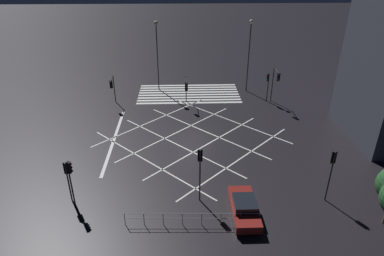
{
  "coord_description": "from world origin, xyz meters",
  "views": [
    {
      "loc": [
        1.07,
        30.52,
        17.01
      ],
      "look_at": [
        0.0,
        0.0,
        1.14
      ],
      "focal_mm": 32.0,
      "sensor_mm": 36.0,
      "label": 1
    }
  ],
  "objects_px": {
    "traffic_light_sw_main": "(268,82)",
    "street_lamp_east": "(250,44)",
    "waiting_car": "(244,207)",
    "traffic_light_ne_cross": "(67,173)",
    "traffic_light_median_north": "(200,165)",
    "traffic_light_sw_cross": "(276,79)",
    "traffic_light_nw_cross": "(332,166)",
    "traffic_light_median_south": "(186,87)",
    "traffic_light_ne_main": "(70,174)",
    "traffic_light_se_cross": "(112,86)",
    "street_lamp_west": "(157,40)"
  },
  "relations": [
    {
      "from": "traffic_light_ne_cross",
      "to": "waiting_car",
      "type": "xyz_separation_m",
      "value": [
        -12.89,
        2.13,
        -1.79
      ]
    },
    {
      "from": "traffic_light_sw_cross",
      "to": "traffic_light_ne_cross",
      "type": "distance_m",
      "value": 26.54
    },
    {
      "from": "traffic_light_sw_cross",
      "to": "traffic_light_ne_main",
      "type": "bearing_deg",
      "value": -47.04
    },
    {
      "from": "traffic_light_se_cross",
      "to": "street_lamp_east",
      "type": "height_order",
      "value": "street_lamp_east"
    },
    {
      "from": "traffic_light_se_cross",
      "to": "traffic_light_nw_cross",
      "type": "bearing_deg",
      "value": 45.68
    },
    {
      "from": "traffic_light_ne_cross",
      "to": "traffic_light_sw_main",
      "type": "height_order",
      "value": "traffic_light_sw_main"
    },
    {
      "from": "traffic_light_nw_cross",
      "to": "traffic_light_median_north",
      "type": "xyz_separation_m",
      "value": [
        9.62,
        -0.32,
        0.12
      ]
    },
    {
      "from": "traffic_light_nw_cross",
      "to": "traffic_light_ne_main",
      "type": "distance_m",
      "value": 18.96
    },
    {
      "from": "traffic_light_se_cross",
      "to": "traffic_light_sw_main",
      "type": "distance_m",
      "value": 19.03
    },
    {
      "from": "waiting_car",
      "to": "street_lamp_east",
      "type": "bearing_deg",
      "value": -10.41
    },
    {
      "from": "traffic_light_nw_cross",
      "to": "traffic_light_median_south",
      "type": "bearing_deg",
      "value": 29.29
    },
    {
      "from": "traffic_light_sw_cross",
      "to": "traffic_light_median_north",
      "type": "distance_m",
      "value": 20.54
    },
    {
      "from": "traffic_light_sw_cross",
      "to": "traffic_light_ne_cross",
      "type": "relative_size",
      "value": 1.34
    },
    {
      "from": "traffic_light_ne_main",
      "to": "traffic_light_median_north",
      "type": "xyz_separation_m",
      "value": [
        -9.34,
        -0.24,
        0.45
      ]
    },
    {
      "from": "traffic_light_nw_cross",
      "to": "street_lamp_east",
      "type": "bearing_deg",
      "value": 5.04
    },
    {
      "from": "traffic_light_nw_cross",
      "to": "traffic_light_median_south",
      "type": "relative_size",
      "value": 1.27
    },
    {
      "from": "traffic_light_se_cross",
      "to": "traffic_light_median_south",
      "type": "relative_size",
      "value": 1.05
    },
    {
      "from": "traffic_light_sw_main",
      "to": "traffic_light_median_north",
      "type": "bearing_deg",
      "value": 63.58
    },
    {
      "from": "street_lamp_west",
      "to": "traffic_light_nw_cross",
      "type": "bearing_deg",
      "value": 120.16
    },
    {
      "from": "traffic_light_nw_cross",
      "to": "waiting_car",
      "type": "relative_size",
      "value": 0.94
    },
    {
      "from": "traffic_light_sw_main",
      "to": "street_lamp_east",
      "type": "height_order",
      "value": "street_lamp_east"
    },
    {
      "from": "traffic_light_ne_cross",
      "to": "traffic_light_median_north",
      "type": "relative_size",
      "value": 0.76
    },
    {
      "from": "traffic_light_se_cross",
      "to": "traffic_light_ne_cross",
      "type": "relative_size",
      "value": 1.05
    },
    {
      "from": "traffic_light_se_cross",
      "to": "traffic_light_ne_main",
      "type": "distance_m",
      "value": 18.65
    },
    {
      "from": "traffic_light_median_south",
      "to": "street_lamp_west",
      "type": "xyz_separation_m",
      "value": [
        3.67,
        -5.68,
        4.26
      ]
    },
    {
      "from": "traffic_light_ne_cross",
      "to": "street_lamp_west",
      "type": "height_order",
      "value": "street_lamp_west"
    },
    {
      "from": "traffic_light_nw_cross",
      "to": "traffic_light_sw_main",
      "type": "height_order",
      "value": "traffic_light_nw_cross"
    },
    {
      "from": "traffic_light_ne_main",
      "to": "traffic_light_median_south",
      "type": "height_order",
      "value": "traffic_light_ne_main"
    },
    {
      "from": "traffic_light_median_south",
      "to": "street_lamp_west",
      "type": "distance_m",
      "value": 7.99
    },
    {
      "from": "traffic_light_se_cross",
      "to": "waiting_car",
      "type": "distance_m",
      "value": 23.91
    },
    {
      "from": "traffic_light_nw_cross",
      "to": "traffic_light_ne_cross",
      "type": "xyz_separation_m",
      "value": [
        19.41,
        -0.66,
        -0.64
      ]
    },
    {
      "from": "traffic_light_sw_cross",
      "to": "street_lamp_east",
      "type": "height_order",
      "value": "street_lamp_east"
    },
    {
      "from": "street_lamp_east",
      "to": "waiting_car",
      "type": "xyz_separation_m",
      "value": [
        4.49,
        24.44,
        -5.72
      ]
    },
    {
      "from": "traffic_light_nw_cross",
      "to": "street_lamp_west",
      "type": "bearing_deg",
      "value": 30.16
    },
    {
      "from": "traffic_light_nw_cross",
      "to": "street_lamp_west",
      "type": "relative_size",
      "value": 0.47
    },
    {
      "from": "traffic_light_nw_cross",
      "to": "traffic_light_se_cross",
      "type": "distance_m",
      "value": 26.8
    },
    {
      "from": "traffic_light_ne_cross",
      "to": "traffic_light_sw_main",
      "type": "bearing_deg",
      "value": -45.82
    },
    {
      "from": "traffic_light_ne_main",
      "to": "street_lamp_east",
      "type": "xyz_separation_m",
      "value": [
        -16.93,
        -22.9,
        3.61
      ]
    },
    {
      "from": "traffic_light_sw_cross",
      "to": "waiting_car",
      "type": "relative_size",
      "value": 0.99
    },
    {
      "from": "traffic_light_sw_cross",
      "to": "traffic_light_ne_main",
      "type": "relative_size",
      "value": 1.18
    },
    {
      "from": "traffic_light_median_north",
      "to": "traffic_light_ne_main",
      "type": "bearing_deg",
      "value": 91.49
    },
    {
      "from": "traffic_light_sw_cross",
      "to": "traffic_light_median_south",
      "type": "bearing_deg",
      "value": -90.54
    },
    {
      "from": "traffic_light_nw_cross",
      "to": "traffic_light_sw_cross",
      "type": "bearing_deg",
      "value": -1.57
    },
    {
      "from": "traffic_light_ne_cross",
      "to": "street_lamp_east",
      "type": "relative_size",
      "value": 0.36
    },
    {
      "from": "traffic_light_nw_cross",
      "to": "traffic_light_sw_cross",
      "type": "distance_m",
      "value": 18.2
    },
    {
      "from": "street_lamp_east",
      "to": "waiting_car",
      "type": "relative_size",
      "value": 2.07
    },
    {
      "from": "traffic_light_ne_cross",
      "to": "traffic_light_median_north",
      "type": "distance_m",
      "value": 9.83
    },
    {
      "from": "traffic_light_sw_main",
      "to": "traffic_light_sw_cross",
      "type": "bearing_deg",
      "value": 118.53
    },
    {
      "from": "traffic_light_median_south",
      "to": "traffic_light_sw_main",
      "type": "relative_size",
      "value": 0.93
    },
    {
      "from": "traffic_light_se_cross",
      "to": "traffic_light_median_south",
      "type": "bearing_deg",
      "value": 87.23
    }
  ]
}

